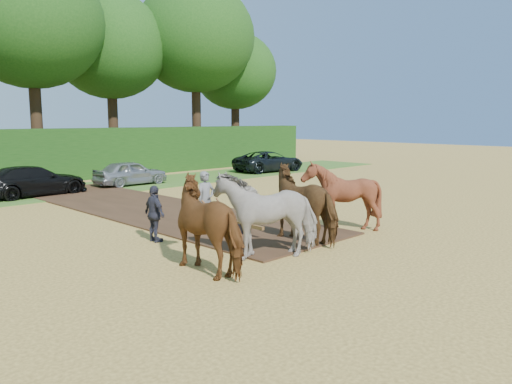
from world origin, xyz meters
TOP-DOWN VIEW (x-y plane):
  - ground at (0.00, 0.00)m, footprint 120.00×120.00m
  - earth_strip at (1.50, 7.00)m, footprint 4.50×17.00m
  - grass_verge at (0.00, 14.00)m, footprint 50.00×5.00m
  - hedgerow at (0.00, 18.50)m, footprint 46.00×1.60m
  - spectator_far at (-1.37, 2.26)m, footprint 0.47×0.99m
  - plough_team at (0.92, -0.74)m, footprint 7.22×5.31m
  - parked_cars at (2.08, 13.88)m, footprint 30.73×3.56m

SIDE VIEW (x-z plane):
  - ground at x=0.00m, z-range 0.00..0.00m
  - grass_verge at x=0.00m, z-range 0.00..0.03m
  - earth_strip at x=1.50m, z-range 0.00..0.05m
  - parked_cars at x=2.08m, z-range -0.02..1.39m
  - spectator_far at x=-1.37m, z-range 0.00..1.65m
  - plough_team at x=0.92m, z-range -0.01..2.21m
  - hedgerow at x=0.00m, z-range 0.00..3.00m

